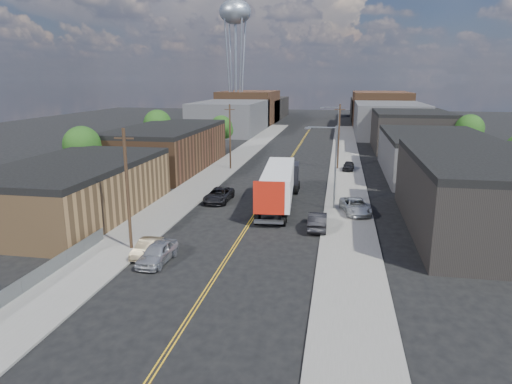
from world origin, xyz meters
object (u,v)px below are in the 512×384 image
at_px(water_tower, 235,17).
at_px(car_right_lot_c, 348,166).
at_px(car_left_b, 147,248).
at_px(car_left_c, 219,195).
at_px(car_right_lot_a, 356,206).
at_px(semi_truck, 281,182).
at_px(car_right_oncoming, 317,221).
at_px(car_left_a, 157,253).

height_order(water_tower, car_right_lot_c, water_tower).
bearing_deg(water_tower, car_left_b, -81.22).
xyz_separation_m(car_left_c, car_right_lot_a, (15.24, -2.42, 0.13)).
distance_m(semi_truck, car_right_oncoming, 9.29).
height_order(car_left_b, car_right_oncoming, car_right_oncoming).
relative_size(water_tower, car_left_b, 9.41).
bearing_deg(water_tower, semi_truck, -73.99).
distance_m(car_left_b, car_right_oncoming, 15.87).
bearing_deg(car_left_b, car_right_lot_c, 66.90).
bearing_deg(water_tower, car_right_lot_a, -69.54).
bearing_deg(water_tower, car_right_lot_c, -63.26).
relative_size(water_tower, car_left_a, 7.88).
xyz_separation_m(water_tower, car_right_lot_a, (32.24, -86.42, -29.74)).
height_order(water_tower, car_right_lot_a, water_tower).
xyz_separation_m(semi_truck, car_left_b, (-8.48, -17.03, -1.93)).
height_order(water_tower, semi_truck, water_tower).
bearing_deg(car_left_a, car_left_c, 93.08).
relative_size(car_left_b, car_left_c, 0.71).
height_order(car_left_c, car_right_oncoming, car_right_oncoming).
bearing_deg(car_right_oncoming, car_right_lot_a, -125.31).
distance_m(water_tower, semi_truck, 91.73).
bearing_deg(semi_truck, car_left_a, -115.39).
bearing_deg(car_left_c, semi_truck, 1.75).
distance_m(car_left_c, car_right_oncoming, 14.02).
distance_m(water_tower, car_right_lot_c, 76.78).
xyz_separation_m(semi_truck, car_right_lot_a, (8.16, -2.48, -1.67)).
bearing_deg(semi_truck, car_left_c, 176.30).
bearing_deg(semi_truck, car_right_lot_c, 65.31).
distance_m(semi_truck, car_left_a, 19.68).
bearing_deg(car_left_a, car_right_oncoming, 44.80).
relative_size(semi_truck, car_right_oncoming, 3.50).
relative_size(car_left_c, car_right_lot_a, 1.02).
relative_size(car_left_a, car_right_oncoming, 0.94).
distance_m(car_right_oncoming, car_right_lot_a, 6.55).
bearing_deg(car_left_c, car_left_a, -88.76).
relative_size(water_tower, semi_truck, 2.12).
height_order(semi_truck, car_right_lot_a, semi_truck).
relative_size(car_right_lot_a, car_right_lot_c, 1.38).
height_order(car_left_a, car_right_oncoming, car_right_oncoming).
xyz_separation_m(car_right_lot_a, car_right_lot_c, (-0.40, 23.23, -0.08)).
bearing_deg(car_right_lot_a, car_left_a, -146.05).
bearing_deg(car_left_c, water_tower, 102.68).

